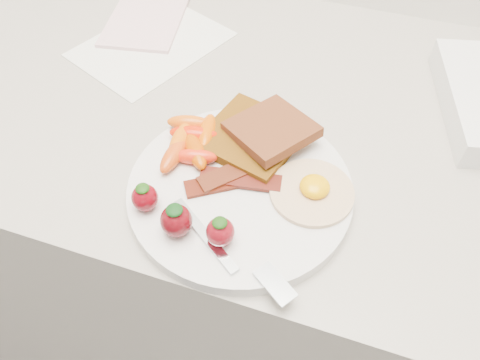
% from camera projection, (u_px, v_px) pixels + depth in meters
% --- Properties ---
extents(counter, '(2.00, 0.60, 0.90)m').
position_uv_depth(counter, '(263.00, 261.00, 1.02)').
color(counter, gray).
rests_on(counter, ground).
extents(plate, '(0.27, 0.27, 0.02)m').
position_uv_depth(plate, '(240.00, 190.00, 0.57)').
color(plate, silver).
rests_on(plate, counter).
extents(toast_lower, '(0.14, 0.14, 0.01)m').
position_uv_depth(toast_lower, '(252.00, 137.00, 0.60)').
color(toast_lower, '#3A1E07').
rests_on(toast_lower, plate).
extents(toast_upper, '(0.13, 0.13, 0.02)m').
position_uv_depth(toast_upper, '(271.00, 129.00, 0.59)').
color(toast_upper, '#502011').
rests_on(toast_upper, toast_lower).
extents(fried_egg, '(0.11, 0.11, 0.02)m').
position_uv_depth(fried_egg, '(313.00, 190.00, 0.55)').
color(fried_egg, '#F2EACA').
rests_on(fried_egg, plate).
extents(bacon_strips, '(0.11, 0.10, 0.01)m').
position_uv_depth(bacon_strips, '(234.00, 177.00, 0.56)').
color(bacon_strips, black).
rests_on(bacon_strips, plate).
extents(baby_carrots, '(0.09, 0.12, 0.02)m').
position_uv_depth(baby_carrots, '(191.00, 141.00, 0.59)').
color(baby_carrots, red).
rests_on(baby_carrots, plate).
extents(strawberries, '(0.13, 0.05, 0.04)m').
position_uv_depth(strawberries, '(180.00, 217.00, 0.51)').
color(strawberries, '#67050E').
rests_on(strawberries, plate).
extents(fork, '(0.16, 0.09, 0.00)m').
position_uv_depth(fork, '(235.00, 256.00, 0.49)').
color(fork, silver).
rests_on(fork, plate).
extents(paper_sheet, '(0.25, 0.28, 0.00)m').
position_uv_depth(paper_sheet, '(152.00, 44.00, 0.76)').
color(paper_sheet, white).
rests_on(paper_sheet, counter).
extents(notepad, '(0.15, 0.20, 0.01)m').
position_uv_depth(notepad, '(146.00, 19.00, 0.80)').
color(notepad, beige).
rests_on(notepad, paper_sheet).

